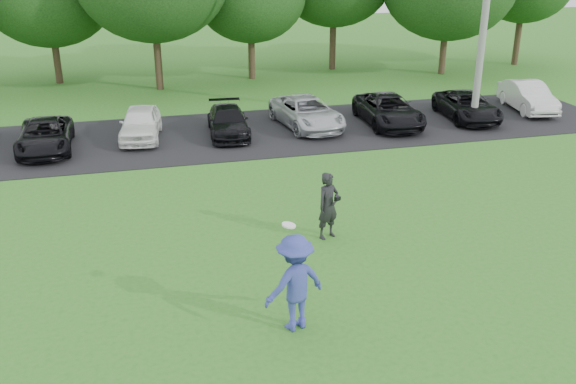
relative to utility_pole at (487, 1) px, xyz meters
name	(u,v)px	position (x,y,z in m)	size (l,w,h in m)	color
ground	(330,311)	(-9.91, -11.75, -4.92)	(100.00, 100.00, 0.00)	#2C6E1F
parking_lot	(228,134)	(-9.91, 1.25, -4.91)	(32.00, 6.50, 0.03)	black
utility_pole	(487,1)	(0.00, 0.00, 0.00)	(0.28, 0.28, 9.84)	gray
frisbee_player	(295,283)	(-10.77, -12.12, -3.92)	(1.46, 1.11, 2.25)	#363F99
camera_bystander	(328,206)	(-8.89, -8.39, -4.04)	(0.75, 0.64, 1.75)	black
parked_cars	(236,119)	(-9.56, 1.18, -4.31)	(28.70, 4.91, 1.26)	silver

